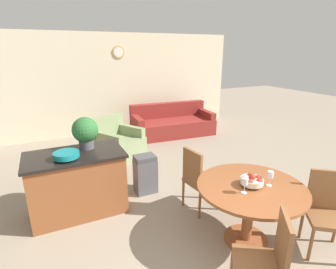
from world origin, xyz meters
TOP-DOWN VIEW (x-y plane):
  - wall_back at (0.00, 6.24)m, footprint 8.00×0.09m
  - dining_table at (0.64, 1.02)m, footprint 1.25×1.25m
  - dining_chair_near_left at (0.18, 0.29)m, footprint 0.59×0.59m
  - dining_chair_near_right at (1.37, 0.56)m, footprint 0.59×0.59m
  - dining_chair_far_side at (0.45, 1.86)m, footprint 0.47×0.47m
  - fruit_bowl at (0.64, 1.02)m, footprint 0.26×0.26m
  - wine_glass_left at (0.45, 0.94)m, footprint 0.07×0.07m
  - wine_glass_right at (0.83, 0.94)m, footprint 0.07×0.07m
  - kitchen_island at (-1.12, 2.56)m, footprint 1.31×0.75m
  - teal_bowl at (-1.23, 2.40)m, footprint 0.32×0.32m
  - potted_plant at (-0.93, 2.69)m, footprint 0.36×0.36m
  - trash_bin at (-0.06, 2.66)m, footprint 0.34×0.27m
  - couch at (1.73, 5.30)m, footprint 2.26×1.16m
  - armchair at (-0.05, 4.44)m, footprint 1.17×1.20m

SIDE VIEW (x-z plane):
  - couch at x=1.73m, z-range -0.13..0.70m
  - armchair at x=-0.05m, z-range -0.14..0.72m
  - trash_bin at x=-0.06m, z-range 0.00..0.64m
  - kitchen_island at x=-1.12m, z-range 0.00..0.91m
  - dining_chair_near_left at x=0.18m, z-range 0.05..0.99m
  - dining_chair_near_right at x=1.37m, z-range 0.05..0.99m
  - dining_chair_far_side at x=0.45m, z-range 0.05..0.99m
  - dining_table at x=0.64m, z-range 0.21..0.97m
  - fruit_bowl at x=0.64m, z-range 0.75..0.91m
  - wine_glass_left at x=0.45m, z-range 0.80..0.98m
  - wine_glass_right at x=0.83m, z-range 0.80..0.98m
  - teal_bowl at x=-1.23m, z-range 0.91..1.01m
  - potted_plant at x=-0.93m, z-range 0.93..1.39m
  - wall_back at x=0.00m, z-range 0.00..2.70m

